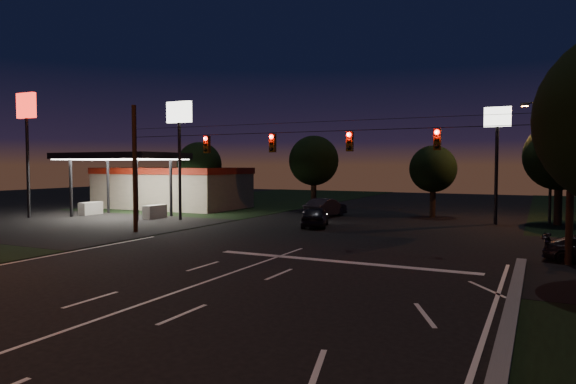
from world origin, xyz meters
The scene contains 17 objects.
ground centered at (0.00, 0.00, 0.00)m, with size 140.00×140.00×0.00m, color black.
cross_street_left centered at (-20.00, 16.00, 0.00)m, with size 20.00×16.00×0.02m, color black.
stop_bar centered at (3.00, 11.50, 0.01)m, with size 12.00×0.50×0.01m, color silver.
utility_pole_right centered at (12.00, 15.00, 0.00)m, with size 0.30×0.30×9.00m, color black.
utility_pole_left centered at (-12.00, 15.00, 0.00)m, with size 0.28×0.28×8.00m, color black.
signal_span centered at (0.00, 14.96, 5.50)m, with size 24.00×0.40×1.56m.
gas_station centered at (-21.86, 30.39, 2.38)m, with size 14.20×16.10×5.25m.
pole_sign_left_near centered at (-14.00, 22.00, 6.98)m, with size 2.20×0.30×9.10m.
pole_sign_left_far centered at (-26.00, 18.00, 7.61)m, with size 2.00×0.30×10.00m.
pole_sign_right centered at (8.00, 30.00, 6.24)m, with size 1.80×0.30×8.40m.
street_light_right_far centered at (11.24, 32.00, 5.24)m, with size 2.20×0.35×9.00m.
tree_far_a centered at (-17.98, 30.12, 4.26)m, with size 4.20×4.20×6.42m.
tree_far_b centered at (-7.98, 34.13, 4.61)m, with size 4.60×4.60×6.98m.
tree_far_c centered at (3.02, 33.10, 3.90)m, with size 3.80×3.80×5.86m.
tree_far_d centered at (12.02, 31.13, 4.83)m, with size 4.80×4.80×7.30m.
car_oncoming_a centered at (-3.01, 22.73, 0.71)m, with size 1.68×4.17×1.42m, color black.
car_oncoming_b centered at (-4.94, 29.44, 0.76)m, with size 1.62×4.63×1.53m, color black.
Camera 1 is at (10.87, -9.60, 4.25)m, focal length 32.00 mm.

